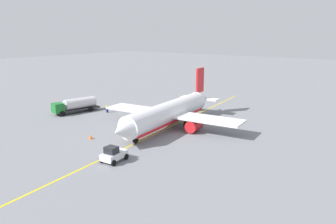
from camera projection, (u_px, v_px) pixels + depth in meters
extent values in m
plane|color=slate|center=(168.00, 128.00, 59.20)|extent=(400.00, 400.00, 0.00)
cylinder|color=white|center=(168.00, 112.00, 58.52)|extent=(24.18, 6.45, 3.82)
cube|color=red|center=(168.00, 118.00, 58.76)|extent=(22.78, 5.62, 1.07)
cone|color=white|center=(122.00, 131.00, 47.43)|extent=(3.71, 4.02, 3.67)
cone|color=white|center=(201.00, 98.00, 70.07)|extent=(4.98, 3.75, 3.25)
cube|color=red|center=(200.00, 80.00, 68.60)|extent=(3.22, 0.71, 5.20)
cube|color=white|center=(200.00, 98.00, 69.51)|extent=(3.32, 8.61, 0.24)
cube|color=white|center=(171.00, 114.00, 59.46)|extent=(7.78, 27.47, 0.36)
cylinder|color=red|center=(194.00, 125.00, 56.50)|extent=(3.41, 2.44, 2.10)
cylinder|color=red|center=(145.00, 118.00, 61.68)|extent=(3.41, 2.44, 2.10)
cylinder|color=#4C4C51|center=(136.00, 136.00, 50.61)|extent=(0.24, 0.24, 1.21)
cylinder|color=black|center=(136.00, 140.00, 50.76)|extent=(1.14, 0.52, 1.10)
cylinder|color=#4C4C51|center=(186.00, 121.00, 59.30)|extent=(0.24, 0.24, 1.21)
cylinder|color=black|center=(186.00, 124.00, 59.44)|extent=(1.14, 0.52, 1.10)
cylinder|color=#4C4C51|center=(162.00, 118.00, 61.89)|extent=(0.24, 0.24, 1.21)
cylinder|color=black|center=(162.00, 121.00, 62.04)|extent=(1.14, 0.52, 1.10)
cube|color=#2D2D33|center=(78.00, 109.00, 70.96)|extent=(10.06, 4.30, 0.30)
cube|color=#196B28|center=(58.00, 108.00, 67.82)|extent=(2.42, 2.73, 2.00)
cube|color=black|center=(53.00, 107.00, 67.15)|extent=(0.53, 1.99, 0.90)
cylinder|color=silver|center=(80.00, 103.00, 71.04)|extent=(7.27, 3.57, 2.30)
cylinder|color=black|center=(63.00, 114.00, 67.44)|extent=(1.15, 0.55, 1.10)
cylinder|color=black|center=(58.00, 112.00, 69.25)|extent=(1.15, 0.55, 1.10)
cylinder|color=black|center=(91.00, 109.00, 71.67)|extent=(1.15, 0.55, 1.10)
cylinder|color=black|center=(85.00, 107.00, 73.48)|extent=(1.15, 0.55, 1.10)
cube|color=silver|center=(114.00, 155.00, 43.47)|extent=(3.77, 2.33, 0.90)
cube|color=black|center=(111.00, 150.00, 42.85)|extent=(1.54, 1.73, 0.90)
cylinder|color=black|center=(115.00, 154.00, 45.17)|extent=(0.82, 0.37, 0.80)
cylinder|color=black|center=(126.00, 157.00, 44.14)|extent=(0.82, 0.37, 0.80)
cylinder|color=black|center=(102.00, 160.00, 43.02)|extent=(0.82, 0.37, 0.80)
cylinder|color=black|center=(113.00, 163.00, 41.99)|extent=(0.82, 0.37, 0.80)
cube|color=navy|center=(107.00, 111.00, 70.86)|extent=(0.42, 0.51, 0.85)
cube|color=yellow|center=(107.00, 107.00, 70.69)|extent=(0.48, 0.60, 0.60)
sphere|color=tan|center=(107.00, 105.00, 70.59)|extent=(0.24, 0.24, 0.24)
cone|color=#F2590F|center=(91.00, 137.00, 52.91)|extent=(0.65, 0.65, 0.72)
cube|color=yellow|center=(168.00, 128.00, 59.20)|extent=(73.50, 8.50, 0.01)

